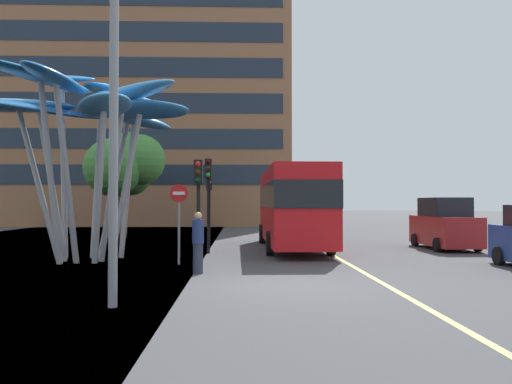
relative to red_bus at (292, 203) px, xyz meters
The scene contains 13 objects.
ground 10.32m from the red_bus, 100.63° to the right, with size 120.00×240.00×0.10m.
red_bus is the anchor object (origin of this frame).
leaf_sculpture 9.42m from the red_bus, 150.96° to the right, with size 8.72×8.38×7.27m.
traffic_light_kerb_near 7.24m from the red_bus, 120.77° to the right, with size 0.28×0.42×3.44m.
traffic_light_kerb_far 4.20m from the red_bus, 151.64° to the right, with size 0.28×0.42×3.85m.
traffic_light_island_mid 5.05m from the red_bus, 141.10° to the left, with size 0.28×0.42×3.50m.
car_parked_far 6.84m from the red_bus, ahead, with size 1.91×4.34×2.29m.
street_lamp 13.49m from the red_bus, 110.01° to the right, with size 1.62×0.44×7.60m.
tree_pavement_near 13.02m from the red_bus, 137.17° to the left, with size 4.76×4.60×6.31m.
tree_pavement_far 16.03m from the red_bus, 129.03° to the left, with size 4.42×4.91×6.93m.
pedestrian 8.61m from the red_bus, 114.73° to the right, with size 0.34×0.34×1.79m.
no_entry_sign 7.07m from the red_bus, 128.45° to the right, with size 0.60×0.12×2.68m.
backdrop_building 31.09m from the red_bus, 111.46° to the left, with size 25.73×13.40×24.55m.
Camera 1 is at (-1.15, -12.57, 2.07)m, focal length 35.44 mm.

